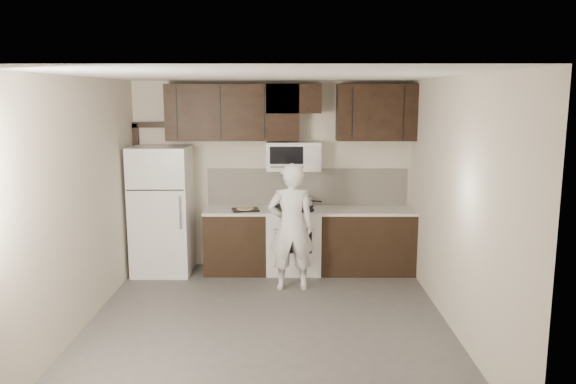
{
  "coord_description": "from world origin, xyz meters",
  "views": [
    {
      "loc": [
        0.25,
        -5.82,
        2.52
      ],
      "look_at": [
        0.22,
        0.9,
        1.34
      ],
      "focal_mm": 35.0,
      "sensor_mm": 36.0,
      "label": 1
    }
  ],
  "objects_px": {
    "stove": "(294,240)",
    "microwave": "(294,156)",
    "refrigerator": "(162,210)",
    "person": "(291,227)"
  },
  "relations": [
    {
      "from": "refrigerator",
      "to": "person",
      "type": "distance_m",
      "value": 1.94
    },
    {
      "from": "microwave",
      "to": "refrigerator",
      "type": "relative_size",
      "value": 0.42
    },
    {
      "from": "person",
      "to": "refrigerator",
      "type": "bearing_deg",
      "value": -26.65
    },
    {
      "from": "microwave",
      "to": "person",
      "type": "height_order",
      "value": "microwave"
    },
    {
      "from": "stove",
      "to": "microwave",
      "type": "distance_m",
      "value": 1.2
    },
    {
      "from": "stove",
      "to": "microwave",
      "type": "xyz_separation_m",
      "value": [
        -0.0,
        0.12,
        1.19
      ]
    },
    {
      "from": "microwave",
      "to": "refrigerator",
      "type": "bearing_deg",
      "value": -174.85
    },
    {
      "from": "stove",
      "to": "refrigerator",
      "type": "bearing_deg",
      "value": -178.49
    },
    {
      "from": "stove",
      "to": "microwave",
      "type": "height_order",
      "value": "microwave"
    },
    {
      "from": "stove",
      "to": "refrigerator",
      "type": "xyz_separation_m",
      "value": [
        -1.85,
        -0.05,
        0.44
      ]
    }
  ]
}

